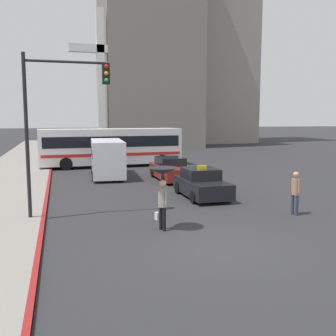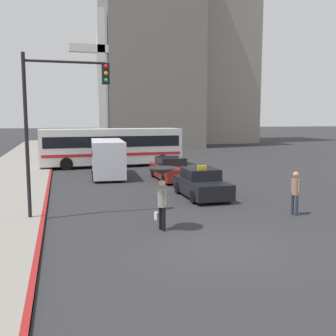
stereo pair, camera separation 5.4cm
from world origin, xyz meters
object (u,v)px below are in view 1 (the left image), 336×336
at_px(ambulance_van, 107,157).
at_px(monument_cross, 101,71).
at_px(city_bus, 111,146).
at_px(pedestrian_man, 295,190).
at_px(sedan_red, 171,169).
at_px(traffic_light, 58,107).
at_px(taxi, 202,184).
at_px(pedestrian_with_umbrella, 162,179).

height_order(ambulance_van, monument_cross, monument_cross).
xyz_separation_m(city_bus, pedestrian_man, (5.12, -18.14, -0.66)).
bearing_deg(sedan_red, traffic_light, 50.32).
bearing_deg(taxi, city_bus, -78.77).
height_order(taxi, ambulance_van, ambulance_van).
xyz_separation_m(pedestrian_with_umbrella, traffic_light, (-3.40, 2.67, 2.53)).
distance_m(ambulance_van, city_bus, 5.70).
relative_size(taxi, ambulance_van, 0.70).
bearing_deg(taxi, pedestrian_man, 118.46).
distance_m(city_bus, pedestrian_with_umbrella, 18.84).
distance_m(ambulance_van, traffic_light, 11.39).
xyz_separation_m(sedan_red, ambulance_van, (-3.77, 2.35, 0.70)).
bearing_deg(city_bus, taxi, 8.46).
xyz_separation_m(ambulance_van, city_bus, (0.99, 5.60, 0.34)).
distance_m(ambulance_van, monument_cross, 23.56).
xyz_separation_m(sedan_red, pedestrian_man, (2.34, -10.18, 0.38)).
height_order(pedestrian_with_umbrella, monument_cross, monument_cross).
bearing_deg(monument_cross, pedestrian_with_umbrella, -92.67).
height_order(sedan_red, monument_cross, monument_cross).
bearing_deg(monument_cross, taxi, -86.75).
distance_m(taxi, traffic_light, 8.07).
relative_size(pedestrian_man, traffic_light, 0.28).
bearing_deg(taxi, ambulance_van, -65.42).
bearing_deg(sedan_red, pedestrian_with_umbrella, 72.58).
relative_size(pedestrian_with_umbrella, monument_cross, 0.13).
bearing_deg(pedestrian_with_umbrella, sedan_red, -36.49).
xyz_separation_m(sedan_red, pedestrian_with_umbrella, (-3.41, -10.88, 1.15)).
bearing_deg(pedestrian_with_umbrella, taxi, -52.27).
distance_m(city_bus, traffic_light, 16.87).
relative_size(city_bus, pedestrian_with_umbrella, 5.11).
distance_m(sedan_red, pedestrian_man, 10.46).
relative_size(traffic_light, monument_cross, 0.38).
bearing_deg(traffic_light, ambulance_van, 73.92).
relative_size(taxi, pedestrian_with_umbrella, 1.81).
bearing_deg(traffic_light, pedestrian_with_umbrella, -38.09).
bearing_deg(taxi, sedan_red, -90.61).
relative_size(ambulance_van, monument_cross, 0.35).
bearing_deg(sedan_red, pedestrian_man, 102.93).
bearing_deg(pedestrian_with_umbrella, traffic_light, 32.84).
xyz_separation_m(city_bus, monument_cross, (1.01, 16.42, 7.77)).
relative_size(ambulance_van, pedestrian_with_umbrella, 2.59).
height_order(taxi, pedestrian_man, pedestrian_man).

